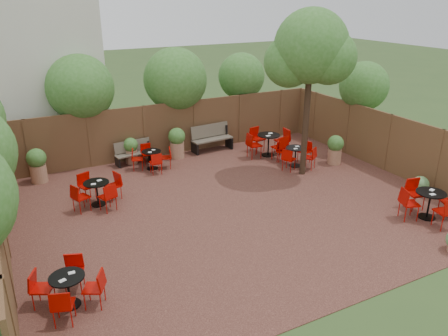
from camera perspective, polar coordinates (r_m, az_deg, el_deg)
ground at (r=12.89m, az=1.28°, el=-4.82°), size 80.00×80.00×0.00m
courtyard_paving at (r=12.89m, az=1.28°, el=-4.78°), size 12.00×10.00×0.02m
fence_back at (r=16.79m, az=-6.92°, el=5.07°), size 12.00×0.08×2.00m
fence_left at (r=11.18m, az=-26.96°, el=-6.02°), size 0.08×10.00×2.00m
fence_right at (r=16.08m, az=20.46°, el=3.09°), size 0.08×10.00×2.00m
neighbour_building at (r=18.23m, az=-24.74°, el=14.26°), size 5.00×4.00×8.00m
overhang_foliage at (r=13.53m, az=-14.43°, el=7.84°), size 15.38×10.53×2.41m
courtyard_tree at (r=14.27m, az=11.18°, el=14.52°), size 2.55×2.45×5.39m
park_bench_left at (r=16.15m, az=-11.66°, el=2.05°), size 1.40×0.60×0.84m
park_bench_right at (r=17.17m, az=-1.66°, el=3.99°), size 1.68×0.67×1.02m
bistro_tables at (r=13.69m, az=2.45°, el=-1.13°), size 10.84×8.46×0.95m
planters at (r=15.59m, az=-7.17°, el=2.24°), size 10.26×3.98×1.15m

